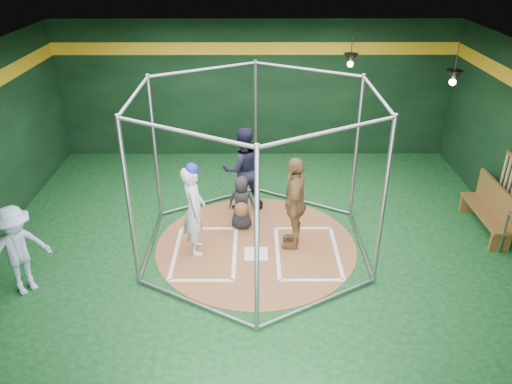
{
  "coord_description": "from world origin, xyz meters",
  "views": [
    {
      "loc": [
        -0.04,
        -7.99,
        5.27
      ],
      "look_at": [
        0.0,
        0.1,
        1.1
      ],
      "focal_mm": 35.0,
      "sensor_mm": 36.0,
      "label": 1
    }
  ],
  "objects_px": {
    "batter_figure": "(194,209)",
    "dugout_bench": "(491,208)",
    "umpire": "(243,169)",
    "visitor_leopard": "(295,203)"
  },
  "relations": [
    {
      "from": "umpire",
      "to": "dugout_bench",
      "type": "xyz_separation_m",
      "value": [
        4.89,
        -0.93,
        -0.43
      ]
    },
    {
      "from": "umpire",
      "to": "batter_figure",
      "type": "bearing_deg",
      "value": 46.78
    },
    {
      "from": "visitor_leopard",
      "to": "umpire",
      "type": "xyz_separation_m",
      "value": [
        -0.98,
        1.46,
        0.02
      ]
    },
    {
      "from": "batter_figure",
      "to": "dugout_bench",
      "type": "height_order",
      "value": "batter_figure"
    },
    {
      "from": "batter_figure",
      "to": "umpire",
      "type": "distance_m",
      "value": 1.86
    },
    {
      "from": "batter_figure",
      "to": "visitor_leopard",
      "type": "relative_size",
      "value": 0.99
    },
    {
      "from": "visitor_leopard",
      "to": "dugout_bench",
      "type": "distance_m",
      "value": 3.97
    },
    {
      "from": "umpire",
      "to": "dugout_bench",
      "type": "distance_m",
      "value": 5.0
    },
    {
      "from": "visitor_leopard",
      "to": "dugout_bench",
      "type": "bearing_deg",
      "value": 106.13
    },
    {
      "from": "umpire",
      "to": "dugout_bench",
      "type": "relative_size",
      "value": 1.09
    }
  ]
}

